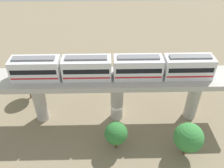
# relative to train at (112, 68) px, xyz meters

# --- Properties ---
(ground_plane) EXTENTS (120.00, 120.00, 0.00)m
(ground_plane) POSITION_rel_train_xyz_m (0.00, -0.69, -9.32)
(ground_plane) COLOR #84755B
(viaduct) EXTENTS (5.20, 35.80, 7.79)m
(viaduct) POSITION_rel_train_xyz_m (0.00, -0.69, -3.24)
(viaduct) COLOR #B7B2AA
(viaduct) RESTS_ON ground
(train) EXTENTS (2.64, 27.45, 3.24)m
(train) POSITION_rel_train_xyz_m (0.00, 0.00, 0.00)
(train) COLOR silver
(train) RESTS_ON viaduct
(parked_car_red) EXTENTS (1.93, 4.25, 1.76)m
(parked_car_red) POSITION_rel_train_xyz_m (10.07, -12.76, -8.58)
(parked_car_red) COLOR red
(parked_car_red) RESTS_ON ground
(parked_car_orange) EXTENTS (2.42, 4.42, 1.76)m
(parked_car_orange) POSITION_rel_train_xyz_m (10.76, -0.17, -8.58)
(parked_car_orange) COLOR orange
(parked_car_orange) RESTS_ON ground
(tree_near_viaduct) EXTENTS (3.83, 3.83, 5.19)m
(tree_near_viaduct) POSITION_rel_train_xyz_m (-7.29, -9.55, -6.06)
(tree_near_viaduct) COLOR brown
(tree_near_viaduct) RESTS_ON ground
(tree_mid_lot) EXTENTS (3.11, 3.11, 4.46)m
(tree_mid_lot) POSITION_rel_train_xyz_m (-6.03, -0.33, -6.43)
(tree_mid_lot) COLOR brown
(tree_mid_lot) RESTS_ON ground
(tree_far_corner) EXTENTS (3.34, 3.34, 5.19)m
(tree_far_corner) POSITION_rel_train_xyz_m (5.16, 14.20, -5.82)
(tree_far_corner) COLOR brown
(tree_far_corner) RESTS_ON ground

